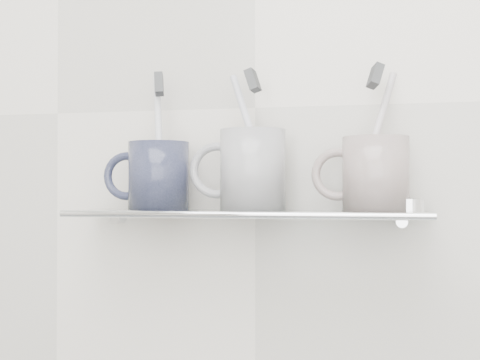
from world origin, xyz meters
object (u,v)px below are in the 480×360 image
(mug_center, at_px, (253,170))
(mug_right, at_px, (376,174))
(shelf_glass, at_px, (246,214))
(mug_left, at_px, (159,176))

(mug_center, xyz_separation_m, mug_right, (0.17, 0.00, -0.01))
(shelf_glass, xyz_separation_m, mug_right, (0.18, 0.00, 0.05))
(shelf_glass, bearing_deg, mug_left, 177.79)
(mug_left, bearing_deg, mug_right, 11.18)
(mug_right, bearing_deg, mug_center, 177.36)
(mug_right, bearing_deg, mug_left, 177.36)
(mug_center, bearing_deg, shelf_glass, -159.41)
(mug_left, relative_size, mug_right, 0.98)
(mug_center, bearing_deg, mug_left, 169.84)
(mug_center, height_order, mug_right, mug_center)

